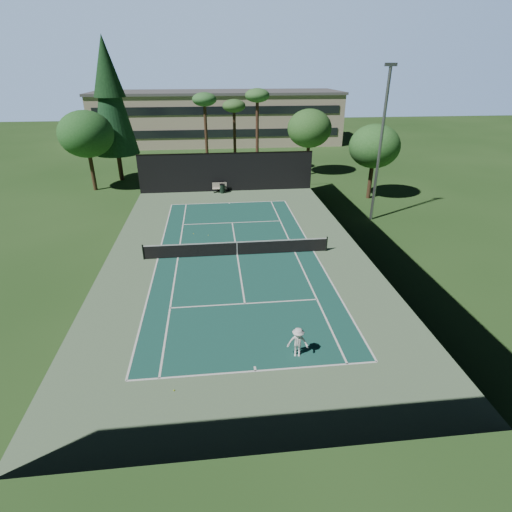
{
  "coord_description": "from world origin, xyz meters",
  "views": [
    {
      "loc": [
        -1.45,
        -25.29,
        12.0
      ],
      "look_at": [
        1.0,
        -3.0,
        1.3
      ],
      "focal_mm": 28.0,
      "sensor_mm": 36.0,
      "label": 1
    }
  ],
  "objects_px": {
    "tennis_ball_c": "(262,242)",
    "tennis_ball_d": "(194,234)",
    "tennis_ball_a": "(174,390)",
    "park_bench": "(220,187)",
    "player": "(298,342)",
    "tennis_net": "(237,248)",
    "tennis_ball_b": "(208,235)",
    "trash_bin": "(222,189)"
  },
  "relations": [
    {
      "from": "player",
      "to": "tennis_ball_a",
      "type": "distance_m",
      "value": 5.73
    },
    {
      "from": "tennis_ball_b",
      "to": "tennis_ball_d",
      "type": "relative_size",
      "value": 0.84
    },
    {
      "from": "tennis_ball_c",
      "to": "tennis_ball_d",
      "type": "bearing_deg",
      "value": 155.72
    },
    {
      "from": "tennis_ball_c",
      "to": "tennis_ball_d",
      "type": "height_order",
      "value": "tennis_ball_c"
    },
    {
      "from": "tennis_ball_c",
      "to": "tennis_ball_d",
      "type": "distance_m",
      "value": 5.63
    },
    {
      "from": "tennis_net",
      "to": "park_bench",
      "type": "xyz_separation_m",
      "value": [
        -0.79,
        15.6,
        -0.01
      ]
    },
    {
      "from": "tennis_ball_d",
      "to": "trash_bin",
      "type": "distance_m",
      "value": 11.4
    },
    {
      "from": "tennis_ball_a",
      "to": "tennis_ball_d",
      "type": "height_order",
      "value": "tennis_ball_d"
    },
    {
      "from": "tennis_net",
      "to": "tennis_ball_d",
      "type": "distance_m",
      "value": 5.33
    },
    {
      "from": "tennis_ball_d",
      "to": "park_bench",
      "type": "relative_size",
      "value": 0.05
    },
    {
      "from": "park_bench",
      "to": "tennis_ball_a",
      "type": "bearing_deg",
      "value": -95.33
    },
    {
      "from": "tennis_ball_a",
      "to": "tennis_ball_c",
      "type": "bearing_deg",
      "value": 69.71
    },
    {
      "from": "tennis_net",
      "to": "trash_bin",
      "type": "bearing_deg",
      "value": 91.95
    },
    {
      "from": "tennis_net",
      "to": "tennis_ball_c",
      "type": "xyz_separation_m",
      "value": [
        1.97,
        1.94,
        -0.52
      ]
    },
    {
      "from": "player",
      "to": "tennis_ball_d",
      "type": "relative_size",
      "value": 20.23
    },
    {
      "from": "tennis_net",
      "to": "tennis_ball_a",
      "type": "height_order",
      "value": "tennis_net"
    },
    {
      "from": "tennis_net",
      "to": "park_bench",
      "type": "bearing_deg",
      "value": 92.92
    },
    {
      "from": "tennis_ball_a",
      "to": "tennis_ball_d",
      "type": "distance_m",
      "value": 16.93
    },
    {
      "from": "player",
      "to": "tennis_ball_a",
      "type": "xyz_separation_m",
      "value": [
        -5.45,
        -1.63,
        -0.71
      ]
    },
    {
      "from": "tennis_ball_c",
      "to": "park_bench",
      "type": "distance_m",
      "value": 13.95
    },
    {
      "from": "tennis_ball_b",
      "to": "tennis_ball_d",
      "type": "distance_m",
      "value": 1.23
    },
    {
      "from": "tennis_ball_a",
      "to": "park_bench",
      "type": "distance_m",
      "value": 28.4
    },
    {
      "from": "tennis_net",
      "to": "tennis_ball_a",
      "type": "bearing_deg",
      "value": -105.16
    },
    {
      "from": "tennis_ball_c",
      "to": "player",
      "type": "bearing_deg",
      "value": -89.77
    },
    {
      "from": "park_bench",
      "to": "player",
      "type": "bearing_deg",
      "value": -83.98
    },
    {
      "from": "tennis_ball_b",
      "to": "park_bench",
      "type": "relative_size",
      "value": 0.04
    },
    {
      "from": "player",
      "to": "tennis_ball_c",
      "type": "distance_m",
      "value": 13.0
    },
    {
      "from": "tennis_ball_d",
      "to": "park_bench",
      "type": "bearing_deg",
      "value": 78.2
    },
    {
      "from": "tennis_ball_b",
      "to": "trash_bin",
      "type": "distance_m",
      "value": 11.62
    },
    {
      "from": "tennis_ball_b",
      "to": "tennis_ball_d",
      "type": "height_order",
      "value": "tennis_ball_d"
    },
    {
      "from": "tennis_ball_a",
      "to": "tennis_net",
      "type": "bearing_deg",
      "value": 74.84
    },
    {
      "from": "tennis_ball_a",
      "to": "trash_bin",
      "type": "height_order",
      "value": "trash_bin"
    },
    {
      "from": "tennis_ball_b",
      "to": "player",
      "type": "bearing_deg",
      "value": -74.83
    },
    {
      "from": "trash_bin",
      "to": "tennis_ball_d",
      "type": "bearing_deg",
      "value": -103.43
    },
    {
      "from": "tennis_ball_b",
      "to": "tennis_ball_c",
      "type": "distance_m",
      "value": 4.4
    },
    {
      "from": "tennis_ball_a",
      "to": "tennis_ball_d",
      "type": "xyz_separation_m",
      "value": [
        0.27,
        16.92,
        0.0
      ]
    },
    {
      "from": "tennis_ball_b",
      "to": "trash_bin",
      "type": "xyz_separation_m",
      "value": [
        1.49,
        11.51,
        0.45
      ]
    },
    {
      "from": "tennis_ball_b",
      "to": "tennis_ball_a",
      "type": "bearing_deg",
      "value": -94.93
    },
    {
      "from": "tennis_ball_a",
      "to": "tennis_ball_b",
      "type": "relative_size",
      "value": 1.13
    },
    {
      "from": "player",
      "to": "tennis_ball_a",
      "type": "bearing_deg",
      "value": -153.18
    },
    {
      "from": "tennis_net",
      "to": "park_bench",
      "type": "height_order",
      "value": "tennis_net"
    },
    {
      "from": "tennis_net",
      "to": "tennis_ball_a",
      "type": "xyz_separation_m",
      "value": [
        -3.43,
        -12.67,
        -0.52
      ]
    }
  ]
}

